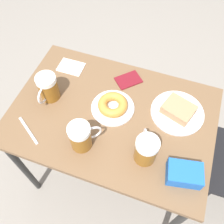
{
  "coord_description": "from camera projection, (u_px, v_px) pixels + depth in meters",
  "views": [
    {
      "loc": [
        0.59,
        0.21,
        1.75
      ],
      "look_at": [
        0.0,
        0.0,
        0.77
      ],
      "focal_mm": 40.0,
      "sensor_mm": 36.0,
      "label": 1
    }
  ],
  "objects": [
    {
      "name": "fork",
      "position": [
        28.0,
        130.0,
        1.13
      ],
      "size": [
        0.1,
        0.15,
        0.0
      ],
      "rotation": [
        0.0,
        0.0,
        5.71
      ],
      "color": "silver",
      "rests_on": "table"
    },
    {
      "name": "table",
      "position": [
        112.0,
        122.0,
        1.25
      ],
      "size": [
        0.66,
        0.96,
        0.75
      ],
      "color": "brown",
      "rests_on": "ground_plane"
    },
    {
      "name": "beer_mug_left",
      "position": [
        146.0,
        149.0,
        1.01
      ],
      "size": [
        0.14,
        0.1,
        0.14
      ],
      "color": "#8C5619",
      "rests_on": "table"
    },
    {
      "name": "blue_pouch",
      "position": [
        184.0,
        174.0,
        0.99
      ],
      "size": [
        0.12,
        0.15,
        0.07
      ],
      "rotation": [
        0.0,
        0.0,
        1.76
      ],
      "color": "blue",
      "rests_on": "table"
    },
    {
      "name": "passport_near_edge",
      "position": [
        128.0,
        80.0,
        1.29
      ],
      "size": [
        0.15,
        0.15,
        0.01
      ],
      "rotation": [
        0.0,
        0.0,
        0.79
      ],
      "color": "maroon",
      "rests_on": "table"
    },
    {
      "name": "beer_mug_center",
      "position": [
        48.0,
        87.0,
        1.18
      ],
      "size": [
        0.14,
        0.1,
        0.14
      ],
      "color": "#8C5619",
      "rests_on": "table"
    },
    {
      "name": "beer_mug_right",
      "position": [
        81.0,
        136.0,
        1.04
      ],
      "size": [
        0.11,
        0.12,
        0.14
      ],
      "color": "#8C5619",
      "rests_on": "table"
    },
    {
      "name": "ground_plane",
      "position": [
        112.0,
        169.0,
        1.81
      ],
      "size": [
        8.0,
        8.0,
        0.0
      ],
      "primitive_type": "plane",
      "color": "gray"
    },
    {
      "name": "plate_with_donut",
      "position": [
        113.0,
        106.0,
        1.18
      ],
      "size": [
        0.21,
        0.21,
        0.05
      ],
      "color": "silver",
      "rests_on": "table"
    },
    {
      "name": "plate_with_cake",
      "position": [
        178.0,
        111.0,
        1.17
      ],
      "size": [
        0.25,
        0.25,
        0.05
      ],
      "color": "silver",
      "rests_on": "table"
    },
    {
      "name": "napkin_folded",
      "position": [
        71.0,
        67.0,
        1.34
      ],
      "size": [
        0.1,
        0.13,
        0.0
      ],
      "rotation": [
        0.0,
        0.0,
        1.58
      ],
      "color": "white",
      "rests_on": "table"
    }
  ]
}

